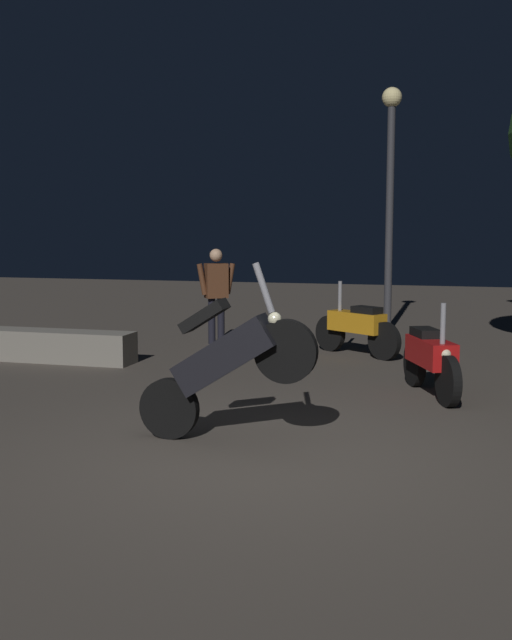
# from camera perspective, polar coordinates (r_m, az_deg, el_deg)

# --- Properties ---
(ground_plane) EXTENTS (40.00, 40.00, 0.00)m
(ground_plane) POSITION_cam_1_polar(r_m,az_deg,el_deg) (6.54, 0.29, -10.23)
(ground_plane) COLOR #4C443D
(motorcycle_black_foreground) EXTENTS (1.66, 0.32, 1.63)m
(motorcycle_black_foreground) POSITION_cam_1_polar(r_m,az_deg,el_deg) (6.80, -2.31, -3.11)
(motorcycle_black_foreground) COLOR black
(motorcycle_black_foreground) RESTS_ON ground_plane
(motorcycle_red_parked_left) EXTENTS (0.74, 1.57, 1.11)m
(motorcycle_red_parked_left) POSITION_cam_1_polar(r_m,az_deg,el_deg) (8.99, 12.90, -2.80)
(motorcycle_red_parked_left) COLOR black
(motorcycle_red_parked_left) RESTS_ON ground_plane
(motorcycle_orange_parked_right) EXTENTS (1.43, 1.02, 1.11)m
(motorcycle_orange_parked_right) POSITION_cam_1_polar(r_m,az_deg,el_deg) (11.64, 7.53, -0.50)
(motorcycle_orange_parked_right) COLOR black
(motorcycle_orange_parked_right) RESTS_ON ground_plane
(person_rider_beside) EXTENTS (0.60, 0.44, 1.58)m
(person_rider_beside) POSITION_cam_1_polar(r_m,az_deg,el_deg) (12.70, -2.99, 2.42)
(person_rider_beside) COLOR black
(person_rider_beside) RESTS_ON ground_plane
(streetlamp_far) EXTENTS (0.36, 0.36, 4.44)m
(streetlamp_far) POSITION_cam_1_polar(r_m,az_deg,el_deg) (14.34, 10.00, 10.55)
(streetlamp_far) COLOR #38383D
(streetlamp_far) RESTS_ON ground_plane
(planter_wall_low) EXTENTS (3.76, 0.50, 0.45)m
(planter_wall_low) POSITION_cam_1_polar(r_m,az_deg,el_deg) (11.79, -17.67, -1.72)
(planter_wall_low) COLOR gray
(planter_wall_low) RESTS_ON ground_plane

